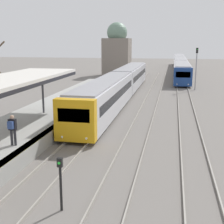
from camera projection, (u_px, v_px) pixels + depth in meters
The scene contains 6 objects.
person_on_platform at pixel (12, 128), 16.52m from camera, with size 0.40×0.40×1.66m.
train_near at pixel (121, 84), 35.61m from camera, with size 2.63×34.61×3.07m.
train_far at pixel (180, 64), 67.66m from camera, with size 2.60×50.71×2.97m.
signal_post_near at pixel (60, 179), 11.74m from camera, with size 0.20×0.21×2.15m.
signal_mast_far at pixel (196, 64), 41.49m from camera, with size 0.28×0.29×5.62m.
distant_domed_building at pixel (117, 51), 59.42m from camera, with size 4.97×4.97×10.00m.
Camera 1 is at (5.85, -5.50, 6.35)m, focal length 50.00 mm.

